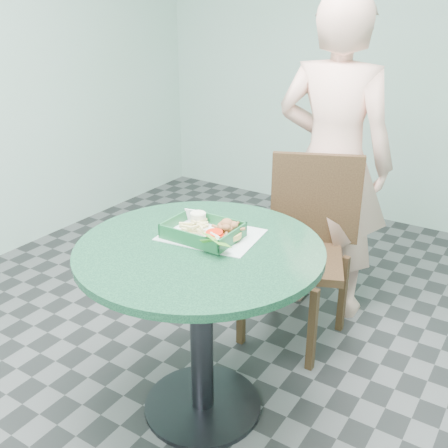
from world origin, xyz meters
The scene contains 11 objects.
floor centered at (0.00, 0.00, 0.00)m, with size 4.00×5.00×0.02m, color #303335.
wall_back centered at (0.00, 2.50, 1.40)m, with size 4.00×0.04×2.80m, color silver.
cafe_table centered at (0.00, 0.00, 0.58)m, with size 0.94×0.94×0.75m.
dining_chair centered at (0.09, 0.76, 0.53)m, with size 0.45×0.45×0.93m.
diner_person centered at (0.09, 1.06, 0.95)m, with size 0.69×0.45×1.89m, color beige.
placemat centered at (-0.02, 0.10, 0.75)m, with size 0.37×0.28×0.00m, color #B3C7C2.
food_basket centered at (-0.03, 0.07, 0.77)m, with size 0.28×0.20×0.06m.
crab_sandwich centered at (0.06, 0.10, 0.80)m, with size 0.11×0.11×0.07m.
fries_pile centered at (-0.08, 0.09, 0.79)m, with size 0.10×0.11×0.04m, color #DCD186, non-canonical shape.
sauce_ramekin centered at (-0.10, 0.13, 0.80)m, with size 0.06×0.06×0.04m.
garnish_cup centered at (0.06, 0.01, 0.79)m, with size 0.12×0.11×0.05m.
Camera 1 is at (1.03, -1.43, 1.62)m, focal length 42.00 mm.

